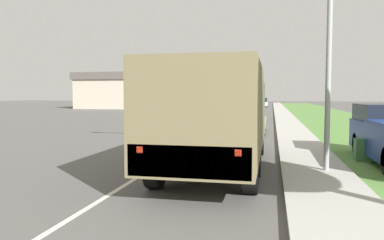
{
  "coord_description": "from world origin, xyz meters",
  "views": [
    {
      "loc": [
        3.33,
        0.91,
        2.1
      ],
      "look_at": [
        0.74,
        13.0,
        1.27
      ],
      "focal_mm": 35.0,
      "sensor_mm": 36.0,
      "label": 1
    }
  ],
  "objects_px": {
    "car_fourth_ahead": "(241,104)",
    "car_third_ahead": "(226,106)",
    "military_truck": "(218,113)",
    "car_nearest_ahead": "(249,121)",
    "car_second_ahead": "(251,110)",
    "car_farthest_ahead": "(262,103)"
  },
  "relations": [
    {
      "from": "car_nearest_ahead",
      "to": "car_farthest_ahead",
      "type": "height_order",
      "value": "car_farthest_ahead"
    },
    {
      "from": "car_fourth_ahead",
      "to": "car_farthest_ahead",
      "type": "xyz_separation_m",
      "value": [
        3.07,
        8.88,
        0.02
      ]
    },
    {
      "from": "car_second_ahead",
      "to": "car_fourth_ahead",
      "type": "height_order",
      "value": "car_second_ahead"
    },
    {
      "from": "car_farthest_ahead",
      "to": "car_second_ahead",
      "type": "bearing_deg",
      "value": -90.17
    },
    {
      "from": "military_truck",
      "to": "car_farthest_ahead",
      "type": "height_order",
      "value": "military_truck"
    },
    {
      "from": "car_nearest_ahead",
      "to": "car_second_ahead",
      "type": "height_order",
      "value": "car_second_ahead"
    },
    {
      "from": "car_third_ahead",
      "to": "car_farthest_ahead",
      "type": "relative_size",
      "value": 0.89
    },
    {
      "from": "car_second_ahead",
      "to": "car_third_ahead",
      "type": "relative_size",
      "value": 0.99
    },
    {
      "from": "car_nearest_ahead",
      "to": "car_fourth_ahead",
      "type": "relative_size",
      "value": 1.05
    },
    {
      "from": "car_nearest_ahead",
      "to": "car_third_ahead",
      "type": "bearing_deg",
      "value": 99.83
    },
    {
      "from": "military_truck",
      "to": "car_third_ahead",
      "type": "bearing_deg",
      "value": 96.41
    },
    {
      "from": "car_nearest_ahead",
      "to": "car_farthest_ahead",
      "type": "xyz_separation_m",
      "value": [
        -0.47,
        46.32,
        0.04
      ]
    },
    {
      "from": "car_nearest_ahead",
      "to": "car_fourth_ahead",
      "type": "bearing_deg",
      "value": 95.4
    },
    {
      "from": "car_fourth_ahead",
      "to": "car_third_ahead",
      "type": "bearing_deg",
      "value": -92.36
    },
    {
      "from": "car_farthest_ahead",
      "to": "car_third_ahead",
      "type": "bearing_deg",
      "value": -99.14
    },
    {
      "from": "military_truck",
      "to": "car_fourth_ahead",
      "type": "distance_m",
      "value": 48.15
    },
    {
      "from": "car_fourth_ahead",
      "to": "car_nearest_ahead",
      "type": "bearing_deg",
      "value": -84.6
    },
    {
      "from": "car_fourth_ahead",
      "to": "car_second_ahead",
      "type": "bearing_deg",
      "value": -83.46
    },
    {
      "from": "car_nearest_ahead",
      "to": "car_farthest_ahead",
      "type": "bearing_deg",
      "value": 90.58
    },
    {
      "from": "military_truck",
      "to": "car_third_ahead",
      "type": "xyz_separation_m",
      "value": [
        -3.85,
        34.3,
        -0.84
      ]
    },
    {
      "from": "car_nearest_ahead",
      "to": "car_second_ahead",
      "type": "xyz_separation_m",
      "value": [
        -0.57,
        11.53,
        0.1
      ]
    },
    {
      "from": "car_nearest_ahead",
      "to": "car_fourth_ahead",
      "type": "xyz_separation_m",
      "value": [
        -3.54,
        37.44,
        0.02
      ]
    }
  ]
}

